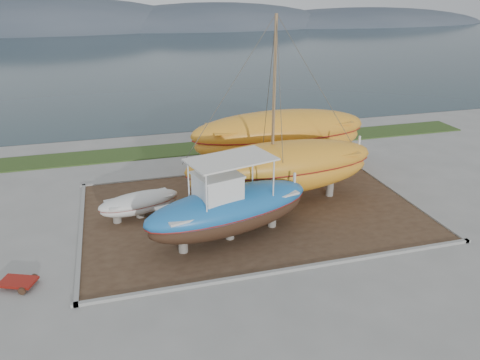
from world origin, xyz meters
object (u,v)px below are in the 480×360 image
object	(u,v)px
orange_sailboat	(283,115)
orange_bare_hull	(279,142)
white_dinghy	(140,206)
red_trailer	(18,284)
blue_caique	(229,200)

from	to	relation	value
orange_sailboat	orange_bare_hull	size ratio (longest dim) A/B	0.92
orange_sailboat	orange_bare_hull	world-z (taller)	orange_sailboat
white_dinghy	orange_bare_hull	distance (m)	10.78
white_dinghy	red_trailer	world-z (taller)	white_dinghy
blue_caique	orange_sailboat	xyz separation A→B (m)	(3.82, 3.17, 3.07)
red_trailer	orange_sailboat	bearing A→B (deg)	41.87
blue_caique	orange_bare_hull	bearing A→B (deg)	41.16
blue_caique	white_dinghy	distance (m)	5.59
white_dinghy	orange_bare_hull	world-z (taller)	orange_bare_hull
blue_caique	orange_sailboat	world-z (taller)	orange_sailboat
blue_caique	white_dinghy	world-z (taller)	blue_caique
white_dinghy	orange_sailboat	world-z (taller)	orange_sailboat
blue_caique	orange_bare_hull	size ratio (longest dim) A/B	0.72
blue_caique	white_dinghy	bearing A→B (deg)	124.12
orange_bare_hull	red_trailer	distance (m)	17.97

